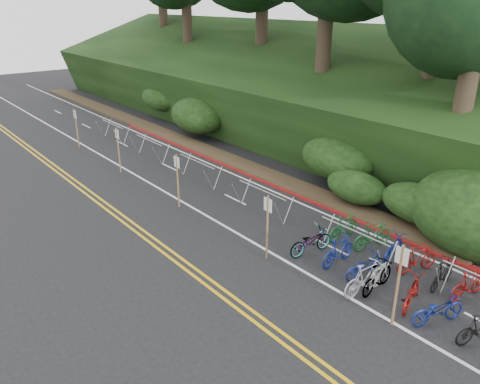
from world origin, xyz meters
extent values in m
plane|color=black|center=(0.00, 0.00, 0.00)|extent=(120.00, 120.00, 0.00)
cube|color=gold|center=(-2.15, 10.00, 0.00)|extent=(0.12, 80.00, 0.01)
cube|color=gold|center=(-1.85, 10.00, 0.00)|extent=(0.12, 80.00, 0.01)
cube|color=silver|center=(1.00, 10.00, 0.00)|extent=(0.12, 80.00, 0.01)
cube|color=silver|center=(5.20, 10.00, 0.00)|extent=(0.12, 80.00, 0.01)
cube|color=silver|center=(3.10, 4.00, 0.00)|extent=(0.10, 1.60, 0.01)
cube|color=silver|center=(3.10, 10.00, 0.00)|extent=(0.10, 1.60, 0.01)
cube|color=silver|center=(3.10, 16.00, 0.00)|extent=(0.10, 1.60, 0.01)
cube|color=silver|center=(3.10, 22.00, 0.00)|extent=(0.10, 1.60, 0.01)
cube|color=silver|center=(3.10, 28.00, 0.00)|extent=(0.10, 1.60, 0.01)
cube|color=silver|center=(3.10, 34.00, 0.00)|extent=(0.10, 1.60, 0.01)
cube|color=maroon|center=(5.70, 12.00, 0.05)|extent=(0.25, 28.00, 0.10)
cube|color=black|center=(13.50, 22.00, 2.80)|extent=(12.32, 44.00, 9.11)
cube|color=#382819|center=(6.40, 22.00, 0.08)|extent=(1.40, 44.00, 0.16)
ellipsoid|color=#284C19|center=(7.20, 3.00, 1.04)|extent=(2.00, 2.80, 1.60)
ellipsoid|color=#284C19|center=(8.00, 8.00, 1.55)|extent=(2.60, 3.64, 2.08)
ellipsoid|color=#284C19|center=(9.20, 14.00, 1.99)|extent=(2.20, 3.08, 1.76)
ellipsoid|color=#284C19|center=(7.80, 20.00, 1.56)|extent=(3.00, 4.20, 2.40)
ellipsoid|color=#284C19|center=(8.50, 26.00, 1.73)|extent=(2.40, 3.36, 1.92)
ellipsoid|color=#284C19|center=(9.80, 30.00, 2.41)|extent=(2.80, 3.92, 2.24)
ellipsoid|color=#284C19|center=(7.00, 6.00, 0.90)|extent=(1.80, 2.52, 1.44)
ellipsoid|color=#284C19|center=(10.00, 18.00, 2.60)|extent=(3.20, 4.48, 2.56)
cylinder|color=#2D2319|center=(9.50, 3.00, 3.96)|extent=(0.79, 0.79, 5.52)
cylinder|color=#2D2319|center=(12.00, 6.00, 6.19)|extent=(0.86, 0.86, 6.79)
cylinder|color=#2D2319|center=(11.00, 12.00, 5.68)|extent=(0.84, 0.84, 6.37)
cylinder|color=#2D2319|center=(13.50, 20.00, 6.81)|extent=(0.88, 0.88, 7.21)
cylinder|color=#2D2319|center=(12.50, 28.00, 5.77)|extent=(0.82, 0.82, 5.94)
cylinder|color=#2D2319|center=(15.00, 36.00, 6.89)|extent=(0.86, 0.86, 6.79)
cylinder|color=#999A9E|center=(3.12, -0.24, 0.61)|extent=(0.62, 0.04, 1.21)
cylinder|color=#999A9E|center=(3.68, -0.24, 0.61)|extent=(0.62, 0.04, 1.21)
cylinder|color=#999A9E|center=(3.00, 3.00, 1.15)|extent=(0.05, 3.00, 0.05)
cylinder|color=#999A9E|center=(2.72, 1.60, 0.57)|extent=(0.58, 0.04, 1.13)
cylinder|color=#999A9E|center=(3.28, 1.60, 0.57)|extent=(0.58, 0.04, 1.13)
cylinder|color=#999A9E|center=(2.72, 4.40, 0.57)|extent=(0.58, 0.04, 1.13)
cylinder|color=#999A9E|center=(3.28, 4.40, 0.57)|extent=(0.58, 0.04, 1.13)
cylinder|color=#999A9E|center=(3.00, 8.00, 1.15)|extent=(0.05, 3.00, 0.05)
cylinder|color=#999A9E|center=(2.72, 6.60, 0.57)|extent=(0.58, 0.04, 1.13)
cylinder|color=#999A9E|center=(3.28, 6.60, 0.57)|extent=(0.58, 0.04, 1.13)
cylinder|color=#999A9E|center=(2.72, 9.40, 0.57)|extent=(0.58, 0.04, 1.13)
cylinder|color=#999A9E|center=(3.28, 9.40, 0.57)|extent=(0.58, 0.04, 1.13)
cylinder|color=#999A9E|center=(3.00, 13.00, 1.15)|extent=(0.05, 3.00, 0.05)
cylinder|color=#999A9E|center=(2.72, 11.60, 0.57)|extent=(0.58, 0.04, 1.13)
cylinder|color=#999A9E|center=(3.28, 11.60, 0.57)|extent=(0.58, 0.04, 1.13)
cylinder|color=#999A9E|center=(2.72, 14.40, 0.57)|extent=(0.58, 0.04, 1.13)
cylinder|color=#999A9E|center=(3.28, 14.40, 0.57)|extent=(0.58, 0.04, 1.13)
cylinder|color=#999A9E|center=(3.00, 18.00, 1.15)|extent=(0.05, 3.00, 0.05)
cylinder|color=#999A9E|center=(2.72, 16.60, 0.57)|extent=(0.58, 0.04, 1.13)
cylinder|color=#999A9E|center=(3.28, 16.60, 0.57)|extent=(0.58, 0.04, 1.13)
cylinder|color=#999A9E|center=(2.72, 19.40, 0.57)|extent=(0.58, 0.04, 1.13)
cylinder|color=#999A9E|center=(3.28, 19.40, 0.57)|extent=(0.58, 0.04, 1.13)
cylinder|color=#999A9E|center=(3.00, 23.00, 1.15)|extent=(0.05, 3.00, 0.05)
cylinder|color=#999A9E|center=(2.72, 21.60, 0.57)|extent=(0.58, 0.04, 1.13)
cylinder|color=#999A9E|center=(3.28, 21.60, 0.57)|extent=(0.58, 0.04, 1.13)
cylinder|color=#999A9E|center=(2.72, 24.40, 0.57)|extent=(0.58, 0.04, 1.13)
cylinder|color=#999A9E|center=(3.28, 24.40, 0.57)|extent=(0.58, 0.04, 1.13)
cylinder|color=brown|center=(0.91, -0.13, 1.32)|extent=(0.08, 0.08, 2.63)
cube|color=silver|center=(0.91, -0.13, 2.28)|extent=(0.02, 0.40, 0.50)
cylinder|color=brown|center=(0.60, 5.00, 1.25)|extent=(0.08, 0.08, 2.50)
cube|color=silver|center=(0.60, 5.00, 2.15)|extent=(0.02, 0.40, 0.50)
cylinder|color=brown|center=(0.60, 11.00, 1.25)|extent=(0.08, 0.08, 2.50)
cube|color=silver|center=(0.60, 11.00, 2.15)|extent=(0.02, 0.40, 0.50)
cylinder|color=brown|center=(0.60, 17.00, 1.25)|extent=(0.08, 0.08, 2.50)
cube|color=silver|center=(0.60, 17.00, 2.15)|extent=(0.02, 0.40, 0.50)
cylinder|color=brown|center=(0.60, 23.00, 1.25)|extent=(0.08, 0.08, 2.50)
cube|color=silver|center=(0.60, 23.00, 2.15)|extent=(0.02, 0.40, 0.50)
imported|color=#9E9EA3|center=(1.57, 1.37, 0.57)|extent=(0.70, 1.93, 1.14)
imported|color=black|center=(2.09, -2.07, 0.48)|extent=(0.98, 1.66, 0.96)
imported|color=navy|center=(1.99, -0.89, 0.46)|extent=(1.21, 1.86, 0.93)
imported|color=maroon|center=(3.89, -0.84, 0.52)|extent=(0.75, 1.79, 1.04)
imported|color=maroon|center=(2.14, 0.08, 0.47)|extent=(1.16, 1.90, 0.94)
imported|color=black|center=(3.86, 0.01, 0.50)|extent=(0.63, 1.71, 1.01)
imported|color=slate|center=(2.00, 1.21, 0.53)|extent=(0.66, 1.80, 1.06)
imported|color=maroon|center=(4.03, 1.04, 0.51)|extent=(0.96, 1.75, 1.01)
imported|color=navy|center=(2.34, 1.98, 0.43)|extent=(0.82, 1.72, 0.87)
imported|color=navy|center=(4.20, 2.10, 0.45)|extent=(0.97, 1.81, 0.90)
imported|color=navy|center=(2.32, 3.11, 0.53)|extent=(0.60, 1.80, 1.07)
imported|color=#144C1E|center=(4.22, 3.03, 0.55)|extent=(0.87, 1.88, 1.09)
imported|color=slate|center=(2.12, 4.26, 0.49)|extent=(0.89, 1.94, 0.99)
imported|color=#144C1E|center=(3.99, 4.23, 0.53)|extent=(0.52, 1.76, 1.05)
camera|label=1|loc=(-9.60, -6.00, 8.82)|focal=35.00mm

